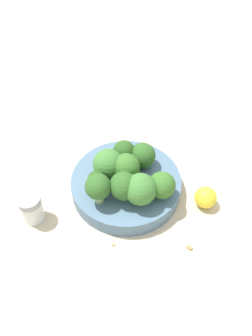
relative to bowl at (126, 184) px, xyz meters
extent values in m
plane|color=beige|center=(0.00, 0.00, -0.02)|extent=(3.00, 3.00, 0.00)
cylinder|color=slate|center=(0.00, 0.00, 0.00)|extent=(0.21, 0.21, 0.03)
cylinder|color=#8EB770|center=(0.00, 0.00, 0.03)|extent=(0.02, 0.02, 0.02)
sphere|color=#386B28|center=(0.00, 0.00, 0.05)|extent=(0.05, 0.05, 0.05)
cylinder|color=#84AD66|center=(0.01, 0.03, 0.03)|extent=(0.02, 0.02, 0.02)
sphere|color=#3D7533|center=(0.01, 0.03, 0.05)|extent=(0.06, 0.06, 0.06)
cylinder|color=#7A9E5B|center=(-0.04, 0.01, 0.03)|extent=(0.02, 0.02, 0.03)
sphere|color=#2D5B23|center=(-0.04, 0.01, 0.05)|extent=(0.05, 0.05, 0.05)
cylinder|color=#84AD66|center=(0.03, -0.03, 0.03)|extent=(0.02, 0.02, 0.02)
sphere|color=#2D5B23|center=(0.03, -0.03, 0.04)|extent=(0.05, 0.05, 0.05)
cylinder|color=#84AD66|center=(-0.05, -0.02, 0.03)|extent=(0.03, 0.03, 0.02)
sphere|color=#3D7533|center=(-0.05, -0.02, 0.05)|extent=(0.06, 0.06, 0.06)
cylinder|color=#7A9E5B|center=(-0.04, -0.06, 0.03)|extent=(0.03, 0.03, 0.02)
sphere|color=#386B28|center=(-0.04, -0.06, 0.04)|extent=(0.05, 0.05, 0.05)
cylinder|color=#7A9E5B|center=(-0.02, 0.05, 0.03)|extent=(0.01, 0.01, 0.02)
sphere|color=#28511E|center=(-0.02, 0.05, 0.04)|extent=(0.03, 0.03, 0.03)
cylinder|color=#84AD66|center=(0.04, 0.00, 0.03)|extent=(0.02, 0.02, 0.02)
sphere|color=#28511E|center=(0.04, 0.00, 0.05)|extent=(0.04, 0.04, 0.04)
cylinder|color=#8EB770|center=(-0.05, 0.05, 0.03)|extent=(0.02, 0.02, 0.03)
sphere|color=#2D5B23|center=(-0.05, 0.05, 0.06)|extent=(0.05, 0.05, 0.05)
cylinder|color=silver|center=(-0.05, 0.17, 0.01)|extent=(0.04, 0.04, 0.05)
cylinder|color=gray|center=(-0.05, 0.17, 0.04)|extent=(0.04, 0.04, 0.01)
sphere|color=yellow|center=(-0.05, -0.14, 0.00)|extent=(0.04, 0.04, 0.04)
cube|color=#AD7F4C|center=(-0.14, -0.10, -0.01)|extent=(0.01, 0.01, 0.01)
cube|color=tan|center=(-0.12, 0.03, -0.01)|extent=(0.00, 0.01, 0.01)
cube|color=tan|center=(-0.05, -0.16, -0.01)|extent=(0.01, 0.01, 0.01)
cube|color=olive|center=(0.13, 0.03, -0.01)|extent=(0.01, 0.01, 0.01)
camera|label=1|loc=(-0.40, 0.04, 0.50)|focal=35.00mm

